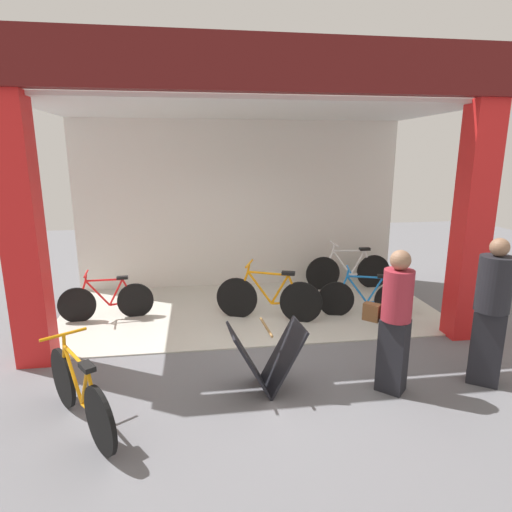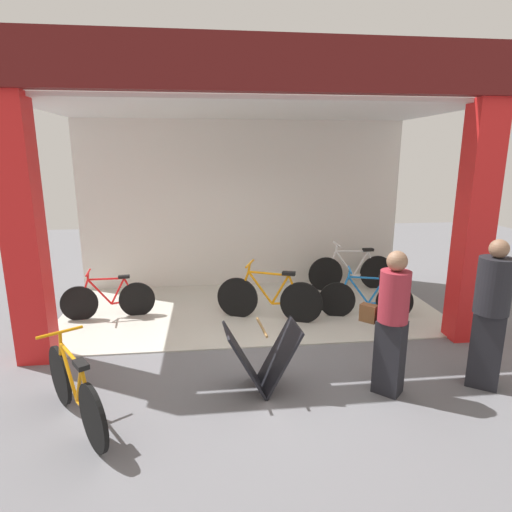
{
  "view_description": "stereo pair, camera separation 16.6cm",
  "coord_description": "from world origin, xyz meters",
  "views": [
    {
      "loc": [
        -0.88,
        -5.43,
        2.65
      ],
      "look_at": [
        0.0,
        0.76,
        1.15
      ],
      "focal_mm": 29.66,
      "sensor_mm": 36.0,
      "label": 1
    },
    {
      "loc": [
        -0.71,
        -5.45,
        2.65
      ],
      "look_at": [
        0.0,
        0.76,
        1.15
      ],
      "focal_mm": 29.66,
      "sensor_mm": 36.0,
      "label": 2
    }
  ],
  "objects": [
    {
      "name": "pedestrian_1",
      "position": [
        2.44,
        -1.29,
        0.92
      ],
      "size": [
        0.52,
        0.52,
        1.76
      ],
      "color": "black",
      "rests_on": "ground"
    },
    {
      "name": "bicycle_parked_0",
      "position": [
        -2.07,
        -1.51,
        0.36
      ],
      "size": [
        0.95,
        1.4,
        0.91
      ],
      "color": "black",
      "rests_on": "ground"
    },
    {
      "name": "bicycle_inside_0",
      "position": [
        -2.37,
        1.38,
        0.33
      ],
      "size": [
        1.49,
        0.41,
        0.82
      ],
      "color": "black",
      "rests_on": "ground"
    },
    {
      "name": "bicycle_inside_1",
      "position": [
        0.24,
        0.99,
        0.38
      ],
      "size": [
        1.66,
        0.66,
        0.96
      ],
      "color": "black",
      "rests_on": "ground"
    },
    {
      "name": "ground_plane",
      "position": [
        0.0,
        0.0,
        0.0
      ],
      "size": [
        20.82,
        20.82,
        0.0
      ],
      "primitive_type": "plane",
      "color": "slate",
      "rests_on": "ground"
    },
    {
      "name": "bicycle_inside_2",
      "position": [
        2.11,
        2.41,
        0.38
      ],
      "size": [
        1.74,
        0.48,
        0.96
      ],
      "color": "black",
      "rests_on": "ground"
    },
    {
      "name": "pedestrian_2",
      "position": [
        1.27,
        -1.28,
        0.86
      ],
      "size": [
        0.54,
        0.53,
        1.66
      ],
      "color": "black",
      "rests_on": "ground"
    },
    {
      "name": "sandwich_board_sign",
      "position": [
        -0.14,
        -1.06,
        0.39
      ],
      "size": [
        0.88,
        0.6,
        0.79
      ],
      "color": "black",
      "rests_on": "ground"
    },
    {
      "name": "shop_facade",
      "position": [
        0.0,
        1.68,
        2.18
      ],
      "size": [
        6.61,
        3.35,
        4.01
      ],
      "color": "beige",
      "rests_on": "ground"
    },
    {
      "name": "bicycle_inside_3",
      "position": [
        1.84,
        0.91,
        0.34
      ],
      "size": [
        1.5,
        0.46,
        0.84
      ],
      "color": "black",
      "rests_on": "ground"
    }
  ]
}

